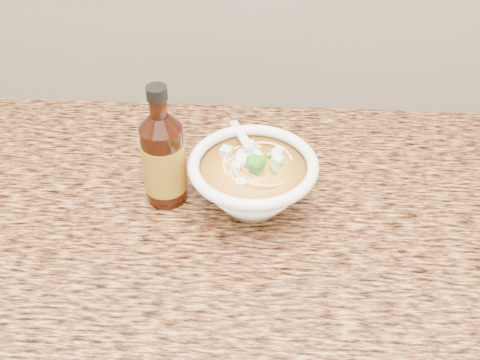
{
  "coord_description": "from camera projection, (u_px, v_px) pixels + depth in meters",
  "views": [
    {
      "loc": [
        0.05,
        0.98,
        1.55
      ],
      "look_at": [
        0.0,
        1.69,
        0.95
      ],
      "focal_mm": 45.0,
      "sensor_mm": 36.0,
      "label": 1
    }
  ],
  "objects": [
    {
      "name": "hot_sauce_bottle",
      "position": [
        164.0,
        159.0,
        0.93
      ],
      "size": [
        0.09,
        0.09,
        0.21
      ],
      "rotation": [
        0.0,
        0.0,
        0.41
      ],
      "color": "#391307",
      "rests_on": "counter_slab"
    },
    {
      "name": "soup_bowl",
      "position": [
        253.0,
        182.0,
        0.93
      ],
      "size": [
        0.2,
        0.22,
        0.11
      ],
      "rotation": [
        0.0,
        0.0,
        0.27
      ],
      "color": "white",
      "rests_on": "counter_slab"
    },
    {
      "name": "counter_slab",
      "position": [
        237.0,
        221.0,
        0.96
      ],
      "size": [
        4.0,
        0.68,
        0.04
      ],
      "primitive_type": "cube",
      "color": "#A2733B",
      "rests_on": "cabinet"
    }
  ]
}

